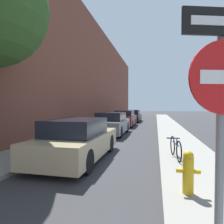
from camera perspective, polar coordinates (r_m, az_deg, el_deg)
ground_plane at (r=15.21m, az=5.88°, el=-5.18°), size 120.00×120.00×0.00m
sidewalk_left at (r=15.80m, az=-4.66°, el=-4.70°), size 2.00×52.00×0.12m
sidewalk_right at (r=15.14m, az=16.89°, el=-5.05°), size 2.00×52.00×0.12m
building_facade_left at (r=16.46m, az=-9.31°, el=12.82°), size 0.70×52.00×10.00m
parked_car_champagne at (r=6.85m, az=-10.01°, el=-8.04°), size 1.80×4.27×1.40m
parked_car_grey at (r=12.61m, az=-0.07°, el=-3.47°), size 1.75×4.22×1.43m
parked_car_maroon at (r=17.84m, az=3.67°, el=-1.94°), size 1.77×4.29×1.44m
parked_car_black at (r=23.13m, az=5.93°, el=-1.17°), size 1.83×4.65×1.40m
fire_hydrant at (r=4.24m, az=21.26°, el=-15.83°), size 0.45×0.21×0.84m
traffic_sign_post at (r=1.84m, az=29.45°, el=-0.22°), size 0.70×0.24×2.49m
bicycle at (r=6.84m, az=17.98°, el=-9.88°), size 0.44×1.61×0.66m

